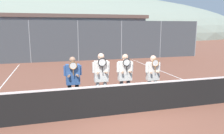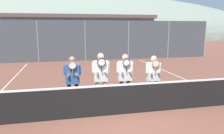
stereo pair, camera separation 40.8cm
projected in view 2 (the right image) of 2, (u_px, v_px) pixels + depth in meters
ground_plane at (123, 114)px, 6.97m from camera, size 120.00×120.00×0.00m
hill_distant at (69, 36)px, 67.77m from camera, size 125.56×69.76×24.42m
clubhouse_building at (79, 34)px, 24.42m from camera, size 16.17×5.50×4.02m
fence_back at (85, 41)px, 17.87m from camera, size 22.31×0.06×3.28m
tennis_net at (123, 99)px, 6.88m from camera, size 12.05×0.09×1.10m
court_line_right_sideline at (194, 83)px, 10.81m from camera, size 0.05×16.00×0.01m
player_leftmost at (73, 78)px, 7.33m from camera, size 0.59×0.34×1.78m
player_center_left at (101, 75)px, 7.49m from camera, size 0.60×0.34×1.87m
player_center_right at (125, 75)px, 7.74m from camera, size 0.61×0.34×1.81m
player_rightmost at (153, 75)px, 7.85m from camera, size 0.58×0.34×1.74m
car_left_of_center at (56, 48)px, 19.32m from camera, size 4.32×2.04×1.80m
car_center at (112, 47)px, 20.50m from camera, size 4.46×2.03×1.69m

